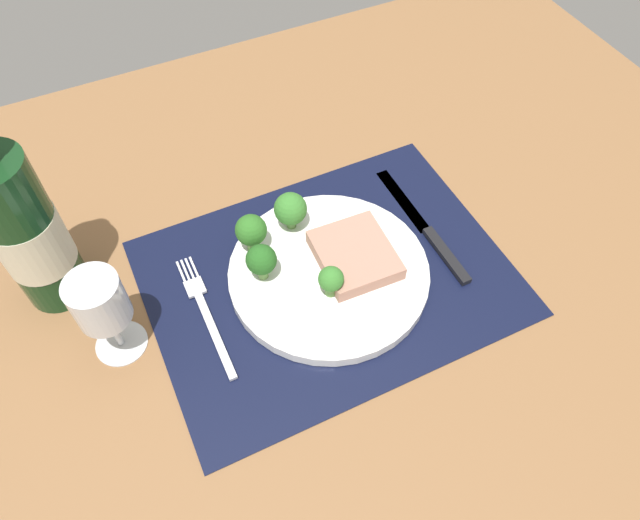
{
  "coord_description": "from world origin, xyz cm",
  "views": [
    {
      "loc": [
        -20.27,
        -39.81,
        64.58
      ],
      "look_at": [
        -0.37,
        1.89,
        1.9
      ],
      "focal_mm": 33.29,
      "sensor_mm": 36.0,
      "label": 1
    }
  ],
  "objects_px": {
    "knife": "(429,232)",
    "wine_glass": "(101,305)",
    "plate": "(329,273)",
    "fork": "(206,313)",
    "steak": "(354,254)",
    "wine_bottle": "(26,232)"
  },
  "relations": [
    {
      "from": "knife",
      "to": "plate",
      "type": "bearing_deg",
      "value": -178.67
    },
    {
      "from": "steak",
      "to": "wine_glass",
      "type": "relative_size",
      "value": 0.83
    },
    {
      "from": "plate",
      "to": "fork",
      "type": "bearing_deg",
      "value": 175.08
    },
    {
      "from": "fork",
      "to": "wine_bottle",
      "type": "xyz_separation_m",
      "value": [
        -0.16,
        0.12,
        0.11
      ]
    },
    {
      "from": "steak",
      "to": "wine_bottle",
      "type": "xyz_separation_m",
      "value": [
        -0.36,
        0.14,
        0.09
      ]
    },
    {
      "from": "steak",
      "to": "wine_bottle",
      "type": "distance_m",
      "value": 0.39
    },
    {
      "from": "steak",
      "to": "fork",
      "type": "bearing_deg",
      "value": 176.37
    },
    {
      "from": "steak",
      "to": "knife",
      "type": "height_order",
      "value": "steak"
    },
    {
      "from": "plate",
      "to": "fork",
      "type": "height_order",
      "value": "plate"
    },
    {
      "from": "knife",
      "to": "wine_glass",
      "type": "xyz_separation_m",
      "value": [
        -0.43,
        0.02,
        0.08
      ]
    },
    {
      "from": "plate",
      "to": "wine_bottle",
      "type": "xyz_separation_m",
      "value": [
        -0.32,
        0.14,
        0.1
      ]
    },
    {
      "from": "wine_bottle",
      "to": "wine_glass",
      "type": "xyz_separation_m",
      "value": [
        0.05,
        -0.12,
        -0.03
      ]
    },
    {
      "from": "knife",
      "to": "wine_bottle",
      "type": "distance_m",
      "value": 0.51
    },
    {
      "from": "plate",
      "to": "steak",
      "type": "xyz_separation_m",
      "value": [
        0.04,
        0.0,
        0.02
      ]
    },
    {
      "from": "plate",
      "to": "steak",
      "type": "distance_m",
      "value": 0.04
    },
    {
      "from": "plate",
      "to": "knife",
      "type": "xyz_separation_m",
      "value": [
        0.16,
        0.01,
        -0.0
      ]
    },
    {
      "from": "knife",
      "to": "wine_glass",
      "type": "bearing_deg",
      "value": 177.32
    },
    {
      "from": "wine_glass",
      "to": "plate",
      "type": "bearing_deg",
      "value": -4.39
    },
    {
      "from": "wine_glass",
      "to": "steak",
      "type": "bearing_deg",
      "value": -3.6
    },
    {
      "from": "fork",
      "to": "wine_bottle",
      "type": "bearing_deg",
      "value": 141.83
    },
    {
      "from": "fork",
      "to": "wine_bottle",
      "type": "relative_size",
      "value": 0.63
    },
    {
      "from": "plate",
      "to": "wine_glass",
      "type": "xyz_separation_m",
      "value": [
        -0.27,
        0.02,
        0.08
      ]
    }
  ]
}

